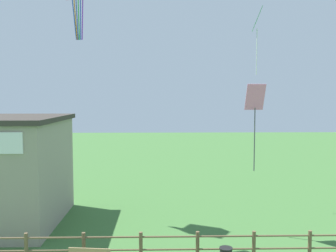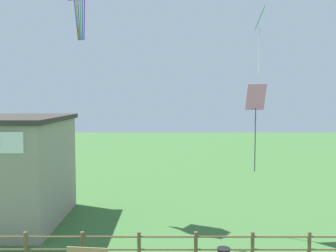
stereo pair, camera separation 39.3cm
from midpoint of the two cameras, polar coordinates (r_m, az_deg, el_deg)
wooden_fence at (r=14.96m, az=0.78°, el=-17.80°), size 15.29×0.14×1.25m
kite_green_diamond at (r=22.64m, az=14.37°, el=14.69°), size 0.70×1.07×3.81m
kite_pink_diamond at (r=17.63m, az=13.92°, el=2.72°), size 0.93×0.50×4.03m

